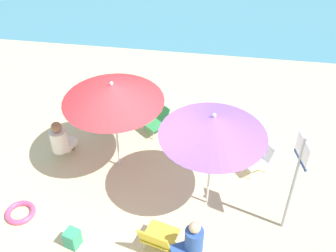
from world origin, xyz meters
The scene contains 13 objects.
ground_plane centered at (0.00, 0.00, 0.00)m, with size 40.00×40.00×0.00m, color beige.
umbrella_red centered at (-0.28, 0.33, 1.76)m, with size 1.81×1.81×1.99m.
umbrella_purple centered at (1.51, -0.38, 1.80)m, with size 1.74×1.74×2.04m.
beach_chair_a centered at (0.79, -1.49, 0.32)m, with size 0.65×0.68×0.62m.
beach_chair_b centered at (2.41, 0.63, 0.33)m, with size 0.71×0.69×0.59m.
beach_chair_c centered at (-0.82, 1.61, 0.32)m, with size 0.69×0.66×0.58m.
beach_chair_d centered at (1.64, 0.96, 0.31)m, with size 0.56×0.57×0.59m.
beach_chair_e centered at (0.25, 1.54, 0.34)m, with size 0.71×0.71×0.63m.
person_a centered at (1.33, -1.60, 0.45)m, with size 0.53×0.44×0.89m.
person_b centered at (-1.46, 0.38, 0.48)m, with size 0.42×0.56×0.94m.
warning_sign centered at (2.84, -0.71, 1.31)m, with size 0.15×0.45×2.01m.
swim_ring centered at (-1.73, -1.13, 0.05)m, with size 0.53×0.53×0.09m, color #E54C7F.
beach_bag centered at (-0.60, -1.60, 0.17)m, with size 0.23×0.22×0.33m, color #389970.
Camera 1 is at (1.55, -5.47, 5.93)m, focal length 44.90 mm.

